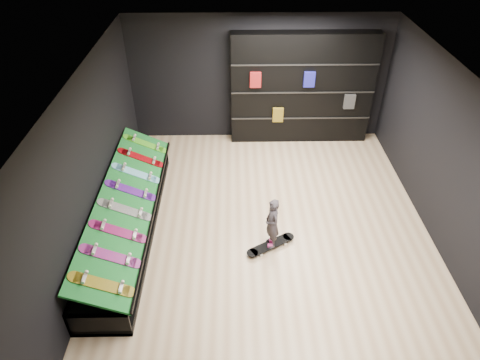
{
  "coord_description": "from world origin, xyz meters",
  "views": [
    {
      "loc": [
        -0.61,
        -5.92,
        5.5
      ],
      "look_at": [
        -0.5,
        0.2,
        1.0
      ],
      "focal_mm": 32.0,
      "sensor_mm": 36.0,
      "label": 1
    }
  ],
  "objects_px": {
    "display_rack": "(129,220)",
    "back_shelving": "(302,89)",
    "child": "(272,232)",
    "floor_skateboard": "(271,246)"
  },
  "relations": [
    {
      "from": "floor_skateboard",
      "to": "child",
      "type": "height_order",
      "value": "child"
    },
    {
      "from": "back_shelving",
      "to": "floor_skateboard",
      "type": "height_order",
      "value": "back_shelving"
    },
    {
      "from": "child",
      "to": "floor_skateboard",
      "type": "bearing_deg",
      "value": -107.3
    },
    {
      "from": "display_rack",
      "to": "child",
      "type": "bearing_deg",
      "value": -10.82
    },
    {
      "from": "back_shelving",
      "to": "floor_skateboard",
      "type": "bearing_deg",
      "value": -104.15
    },
    {
      "from": "display_rack",
      "to": "back_shelving",
      "type": "relative_size",
      "value": 1.37
    },
    {
      "from": "back_shelving",
      "to": "display_rack",
      "type": "bearing_deg",
      "value": -136.9
    },
    {
      "from": "back_shelving",
      "to": "floor_skateboard",
      "type": "xyz_separation_m",
      "value": [
        -0.96,
        -3.81,
        -1.27
      ]
    },
    {
      "from": "back_shelving",
      "to": "floor_skateboard",
      "type": "distance_m",
      "value": 4.14
    },
    {
      "from": "display_rack",
      "to": "back_shelving",
      "type": "bearing_deg",
      "value": 43.1
    }
  ]
}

